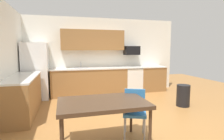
% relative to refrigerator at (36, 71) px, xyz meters
% --- Properties ---
extents(ground_plane, '(12.00, 12.00, 0.00)m').
position_rel_refrigerator_xyz_m(ground_plane, '(2.18, -2.22, -0.89)').
color(ground_plane, '#9E6B38').
extents(wall_back, '(5.80, 0.10, 2.70)m').
position_rel_refrigerator_xyz_m(wall_back, '(2.18, 0.43, 0.46)').
color(wall_back, white).
rests_on(wall_back, ground).
extents(cabinet_run_back, '(2.59, 0.60, 0.90)m').
position_rel_refrigerator_xyz_m(cabinet_run_back, '(1.73, 0.08, -0.44)').
color(cabinet_run_back, olive).
rests_on(cabinet_run_back, ground).
extents(cabinet_run_back_right, '(0.96, 0.60, 0.90)m').
position_rel_refrigerator_xyz_m(cabinet_run_back_right, '(4.10, 0.08, -0.44)').
color(cabinet_run_back_right, olive).
rests_on(cabinet_run_back_right, ground).
extents(cabinet_run_left, '(0.60, 2.00, 0.90)m').
position_rel_refrigerator_xyz_m(cabinet_run_left, '(-0.12, -1.42, -0.44)').
color(cabinet_run_left, olive).
rests_on(cabinet_run_left, ground).
extents(countertop_back, '(4.80, 0.64, 0.04)m').
position_rel_refrigerator_xyz_m(countertop_back, '(2.18, 0.08, 0.03)').
color(countertop_back, silver).
rests_on(countertop_back, cabinet_run_back).
extents(countertop_left, '(0.64, 2.00, 0.04)m').
position_rel_refrigerator_xyz_m(countertop_left, '(-0.12, -1.42, 0.03)').
color(countertop_left, silver).
rests_on(countertop_left, cabinet_run_left).
extents(upper_cabinets_back, '(2.20, 0.34, 0.70)m').
position_rel_refrigerator_xyz_m(upper_cabinets_back, '(1.88, 0.21, 1.01)').
color(upper_cabinets_back, olive).
extents(refrigerator, '(0.76, 0.70, 1.79)m').
position_rel_refrigerator_xyz_m(refrigerator, '(0.00, 0.00, 0.00)').
color(refrigerator, white).
rests_on(refrigerator, ground).
extents(oven_range, '(0.60, 0.60, 0.91)m').
position_rel_refrigerator_xyz_m(oven_range, '(3.32, 0.08, -0.44)').
color(oven_range, white).
rests_on(oven_range, ground).
extents(microwave, '(0.54, 0.36, 0.32)m').
position_rel_refrigerator_xyz_m(microwave, '(3.32, 0.18, 0.64)').
color(microwave, black).
extents(sink_basin, '(0.48, 0.40, 0.14)m').
position_rel_refrigerator_xyz_m(sink_basin, '(1.45, 0.08, -0.01)').
color(sink_basin, '#A5A8AD').
rests_on(sink_basin, countertop_back).
extents(sink_faucet, '(0.02, 0.02, 0.24)m').
position_rel_refrigerator_xyz_m(sink_faucet, '(1.45, 0.26, 0.15)').
color(sink_faucet, '#B2B5BA').
rests_on(sink_faucet, countertop_back).
extents(dining_table, '(1.40, 0.90, 0.77)m').
position_rel_refrigerator_xyz_m(dining_table, '(1.44, -3.39, -0.19)').
color(dining_table, '#422D1E').
rests_on(dining_table, ground).
extents(chair_near_table, '(0.52, 0.52, 0.85)m').
position_rel_refrigerator_xyz_m(chair_near_table, '(2.09, -3.15, -0.39)').
color(chair_near_table, '#2D72B7').
rests_on(chair_near_table, ground).
extents(trash_bin, '(0.36, 0.36, 0.60)m').
position_rel_refrigerator_xyz_m(trash_bin, '(4.06, -1.90, -0.59)').
color(trash_bin, black).
rests_on(trash_bin, ground).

